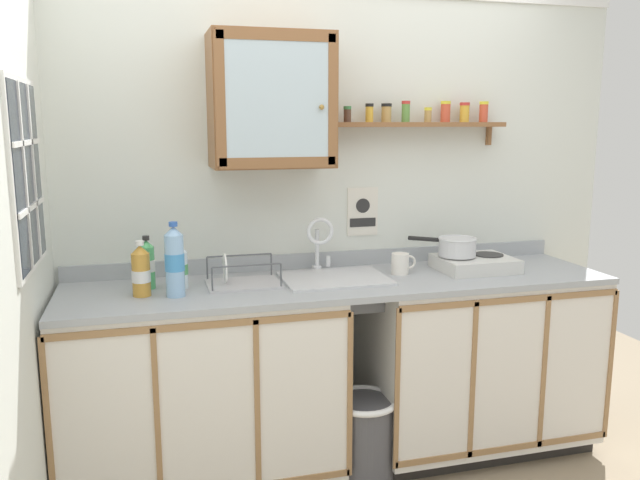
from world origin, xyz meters
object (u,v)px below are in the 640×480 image
object	(u,v)px
bottle_water_blue_2	(175,262)
mug	(401,264)
hot_plate_stove	(475,263)
bottle_juice_amber_0	(141,272)
sink	(333,285)
bottle_water_clear_3	(180,267)
bottle_soda_green_1	(147,264)
warning_sign	(363,212)
dish_rack	(241,281)
trash_bin	(363,437)
saucepan	(457,246)
wall_cabinet	(271,101)

from	to	relation	value
bottle_water_blue_2	mug	size ratio (longest dim) A/B	2.57
hot_plate_stove	mug	bearing A→B (deg)	177.08
bottle_juice_amber_0	mug	size ratio (longest dim) A/B	1.91
sink	bottle_juice_amber_0	size ratio (longest dim) A/B	2.05
bottle_juice_amber_0	bottle_water_clear_3	size ratio (longest dim) A/B	1.11
bottle_water_clear_3	bottle_soda_green_1	bearing A→B (deg)	166.55
warning_sign	dish_rack	bearing A→B (deg)	-158.17
bottle_soda_green_1	dish_rack	distance (m)	0.44
bottle_soda_green_1	dish_rack	world-z (taller)	bottle_soda_green_1
bottle_soda_green_1	mug	world-z (taller)	bottle_soda_green_1
bottle_soda_green_1	trash_bin	distance (m)	1.32
warning_sign	trash_bin	bearing A→B (deg)	-107.24
bottle_juice_amber_0	sink	bearing A→B (deg)	4.77
dish_rack	trash_bin	xyz separation A→B (m)	(0.54, -0.22, -0.76)
saucepan	wall_cabinet	bearing A→B (deg)	173.78
sink	wall_cabinet	distance (m)	0.94
bottle_soda_green_1	trash_bin	bearing A→B (deg)	-15.75
hot_plate_stove	bottle_soda_green_1	size ratio (longest dim) A/B	1.54
dish_rack	wall_cabinet	xyz separation A→B (m)	(0.18, 0.12, 0.84)
mug	bottle_water_clear_3	bearing A→B (deg)	179.66
dish_rack	wall_cabinet	size ratio (longest dim) A/B	0.55
sink	mug	xyz separation A→B (m)	(0.36, 0.01, 0.09)
warning_sign	saucepan	bearing A→B (deg)	-31.48
bottle_juice_amber_0	warning_sign	distance (m)	1.22
dish_rack	bottle_soda_green_1	bearing A→B (deg)	172.58
dish_rack	saucepan	bearing A→B (deg)	0.95
sink	bottle_water_clear_3	size ratio (longest dim) A/B	2.28
saucepan	bottle_water_clear_3	size ratio (longest dim) A/B	1.40
sink	hot_plate_stove	size ratio (longest dim) A/B	1.33
bottle_juice_amber_0	trash_bin	xyz separation A→B (m)	(1.00, -0.15, -0.85)
saucepan	bottle_juice_amber_0	size ratio (longest dim) A/B	1.25
mug	warning_sign	distance (m)	0.37
saucepan	bottle_soda_green_1	world-z (taller)	bottle_soda_green_1
sink	bottle_juice_amber_0	bearing A→B (deg)	-175.23
wall_cabinet	trash_bin	bearing A→B (deg)	-42.90
sink	bottle_soda_green_1	xyz separation A→B (m)	(-0.88, 0.05, 0.14)
saucepan	dish_rack	size ratio (longest dim) A/B	0.91
bottle_water_blue_2	mug	distance (m)	1.13
bottle_juice_amber_0	bottle_water_blue_2	xyz separation A→B (m)	(0.14, -0.05, 0.05)
hot_plate_stove	bottle_water_blue_2	bearing A→B (deg)	-175.88
bottle_water_blue_2	dish_rack	distance (m)	0.36
bottle_water_blue_2	bottle_water_clear_3	bearing A→B (deg)	77.65
dish_rack	warning_sign	world-z (taller)	warning_sign
bottle_soda_green_1	mug	bearing A→B (deg)	-1.93
trash_bin	wall_cabinet	bearing A→B (deg)	137.10
bottle_water_blue_2	dish_rack	world-z (taller)	bottle_water_blue_2
saucepan	dish_rack	world-z (taller)	saucepan
saucepan	bottle_water_clear_3	distance (m)	1.40
saucepan	bottle_juice_amber_0	distance (m)	1.58
hot_plate_stove	wall_cabinet	world-z (taller)	wall_cabinet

